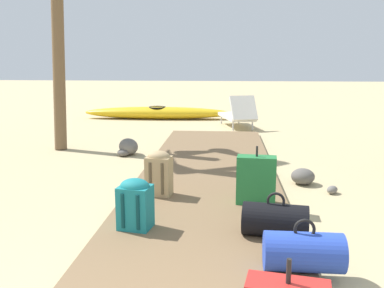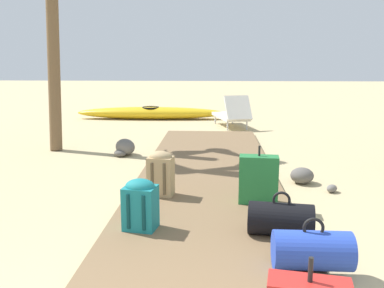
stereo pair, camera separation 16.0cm
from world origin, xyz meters
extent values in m
plane|color=tan|center=(0.00, 3.43, 0.00)|extent=(60.00, 60.00, 0.00)
cube|color=brown|center=(0.00, 4.29, 0.04)|extent=(1.89, 8.59, 0.08)
cylinder|color=black|center=(0.55, 1.09, 0.68)|extent=(0.02, 0.02, 0.12)
cube|color=tan|center=(-0.53, 3.97, 0.31)|extent=(0.32, 0.25, 0.46)
ellipsoid|color=tan|center=(-0.53, 3.97, 0.54)|extent=(0.30, 0.24, 0.14)
cylinder|color=brown|center=(-0.62, 3.88, 0.31)|extent=(0.04, 0.04, 0.37)
cylinder|color=brown|center=(-0.48, 3.86, 0.31)|extent=(0.04, 0.04, 0.37)
cube|color=#197A7F|center=(-0.60, 2.96, 0.29)|extent=(0.33, 0.29, 0.41)
ellipsoid|color=#197A7F|center=(-0.60, 2.96, 0.49)|extent=(0.32, 0.28, 0.15)
cylinder|color=#0C3D3F|center=(-0.69, 2.86, 0.29)|extent=(0.04, 0.04, 0.33)
cylinder|color=#0C3D3F|center=(-0.55, 2.83, 0.29)|extent=(0.04, 0.04, 0.33)
cube|color=#237538|center=(0.58, 3.76, 0.35)|extent=(0.44, 0.23, 0.54)
cylinder|color=black|center=(0.58, 3.76, 0.67)|extent=(0.02, 0.02, 0.11)
cylinder|color=black|center=(0.70, 2.88, 0.23)|extent=(0.62, 0.38, 0.30)
torus|color=black|center=(0.70, 2.88, 0.41)|extent=(0.17, 0.05, 0.16)
cylinder|color=#2847B7|center=(0.84, 2.25, 0.23)|extent=(0.59, 0.31, 0.30)
torus|color=black|center=(0.84, 2.25, 0.41)|extent=(0.16, 0.03, 0.16)
cylinder|color=brown|center=(-2.84, 6.93, 1.99)|extent=(0.22, 0.58, 3.99)
cube|color=white|center=(0.49, 9.77, 0.26)|extent=(0.94, 1.51, 0.08)
cube|color=white|center=(0.64, 9.20, 0.54)|extent=(0.69, 0.56, 0.56)
cylinder|color=silver|center=(0.11, 10.25, 0.11)|extent=(0.04, 0.04, 0.22)
cylinder|color=silver|center=(0.58, 10.37, 0.11)|extent=(0.04, 0.04, 0.22)
cylinder|color=silver|center=(0.40, 9.17, 0.11)|extent=(0.04, 0.04, 0.22)
cylinder|color=silver|center=(0.87, 9.29, 0.11)|extent=(0.04, 0.04, 0.22)
ellipsoid|color=gold|center=(-1.72, 11.06, 0.17)|extent=(4.20, 0.75, 0.34)
torus|color=black|center=(-1.72, 11.06, 0.33)|extent=(0.50, 0.50, 0.05)
ellipsoid|color=slate|center=(1.58, 4.44, 0.05)|extent=(0.20, 0.20, 0.10)
ellipsoid|color=slate|center=(-1.48, 6.43, 0.14)|extent=(0.50, 0.53, 0.29)
ellipsoid|color=#5B5651|center=(1.29, 4.83, 0.11)|extent=(0.44, 0.45, 0.22)
ellipsoid|color=#5B5651|center=(-1.54, 6.29, 0.06)|extent=(0.29, 0.27, 0.12)
camera|label=1|loc=(0.24, -0.75, 1.65)|focal=39.40mm
camera|label=2|loc=(0.09, -0.76, 1.65)|focal=39.40mm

